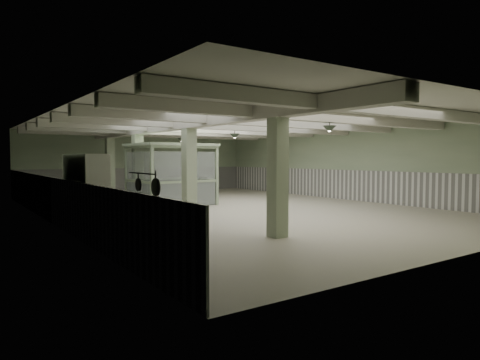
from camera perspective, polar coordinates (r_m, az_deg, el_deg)
floor at (r=17.85m, az=-1.15°, el=-3.84°), size 20.00×20.00×0.00m
ceiling at (r=17.79m, az=-1.16°, el=7.75°), size 14.00×20.00×0.02m
wall_back at (r=26.64m, az=-13.13°, el=2.22°), size 14.00×0.02×3.60m
wall_front at (r=10.90m, az=29.31°, el=0.90°), size 14.00×0.02×3.60m
wall_left at (r=15.04m, az=-23.99°, el=1.49°), size 0.02×20.00×3.60m
wall_right at (r=22.37m, az=13.98°, el=2.07°), size 0.02×20.00×3.60m
wainscot_left at (r=15.10m, az=-23.81°, el=-2.49°), size 0.05×19.90×1.50m
wainscot_right at (r=22.39m, az=13.90°, el=-0.61°), size 0.05×19.90×1.50m
wainscot_back at (r=26.65m, az=-13.08°, el=-0.04°), size 13.90×0.05×1.50m
girder at (r=16.53m, az=-8.46°, el=7.32°), size 0.45×19.90×0.40m
beam_a at (r=12.27m, az=18.83°, el=8.89°), size 13.90×0.35×0.32m
beam_b at (r=13.90m, az=10.43°, el=8.29°), size 13.90×0.35×0.32m
beam_c at (r=15.76m, az=3.92°, el=7.70°), size 13.90×0.35×0.32m
beam_d at (r=17.77m, az=-1.16°, el=7.17°), size 13.90×0.35×0.32m
beam_e at (r=19.90m, az=-5.16°, el=6.71°), size 13.90×0.35×0.32m
beam_f at (r=22.11m, az=-8.38°, el=6.32°), size 13.90×0.35×0.32m
beam_g at (r=24.37m, az=-11.00°, el=5.99°), size 13.90×0.35×0.32m
column_a at (r=11.42m, az=5.04°, el=1.35°), size 0.42×0.42×3.60m
column_b at (r=15.59m, az=-6.79°, el=1.78°), size 0.42×0.42×3.60m
column_c at (r=20.14m, az=-13.47°, el=1.99°), size 0.42×0.42×3.60m
column_d at (r=23.92m, az=-16.94°, el=2.09°), size 0.42×0.42×3.60m
hook_rail at (r=7.73m, az=-12.93°, el=0.87°), size 0.02×1.20×0.02m
pendant_front at (r=14.23m, az=11.85°, el=6.66°), size 0.44×0.44×0.22m
pendant_mid at (r=18.44m, az=-0.72°, el=5.87°), size 0.44×0.44×0.22m
pendant_back at (r=22.76m, az=-7.80°, el=5.30°), size 0.44×0.44×0.22m
prep_counter at (r=10.50m, az=-16.28°, el=-6.26°), size 0.90×5.19×0.91m
pitcher_near at (r=9.13m, az=-13.12°, el=-3.89°), size 0.24×0.26×0.29m
pitcher_far at (r=8.81m, az=-12.92°, el=-4.26°), size 0.22×0.24×0.25m
veg_colander at (r=12.60m, az=-19.69°, el=-2.26°), size 0.62×0.62×0.22m
orange_bowl at (r=10.61m, az=-17.31°, el=-3.51°), size 0.30×0.30×0.10m
skillet_near at (r=7.33m, az=-11.17°, el=-0.95°), size 0.04×0.30×0.30m
skillet_far at (r=8.05m, az=-13.41°, el=-0.62°), size 0.03×0.24×0.24m
walkin_cooler at (r=12.43m, az=-19.81°, el=-1.80°), size 0.89×2.46×2.25m
guard_booth at (r=19.50m, az=-9.16°, el=2.12°), size 3.55×3.04×2.75m
filing_cabinet at (r=20.35m, az=-4.57°, el=-1.28°), size 0.54×0.66×1.23m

